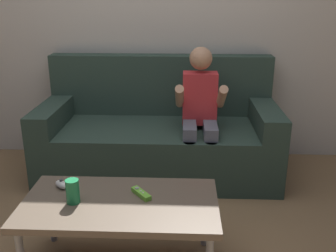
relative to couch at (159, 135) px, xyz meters
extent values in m
cube|color=beige|center=(-0.11, 0.39, 0.95)|extent=(4.46, 0.05, 2.50)
cube|color=#2D4238|center=(0.00, -0.06, -0.10)|extent=(1.80, 0.80, 0.40)
cube|color=#2D4238|center=(0.00, 0.26, 0.35)|extent=(1.80, 0.16, 0.49)
cube|color=#2D4238|center=(-0.81, -0.06, 0.18)|extent=(0.18, 0.80, 0.16)
cube|color=#2D4238|center=(0.81, -0.06, 0.18)|extent=(0.18, 0.80, 0.16)
cylinder|color=slate|center=(0.24, -0.41, -0.10)|extent=(0.08, 0.08, 0.40)
cylinder|color=slate|center=(0.38, -0.41, -0.10)|extent=(0.08, 0.08, 0.40)
cube|color=slate|center=(0.24, -0.25, 0.14)|extent=(0.10, 0.31, 0.10)
cube|color=slate|center=(0.38, -0.25, 0.14)|extent=(0.10, 0.31, 0.10)
cube|color=red|center=(0.31, -0.10, 0.33)|extent=(0.25, 0.15, 0.38)
cylinder|color=tan|center=(0.16, -0.24, 0.38)|extent=(0.06, 0.28, 0.22)
cylinder|color=tan|center=(0.46, -0.24, 0.38)|extent=(0.06, 0.28, 0.22)
sphere|color=tan|center=(0.31, -0.10, 0.62)|extent=(0.16, 0.16, 0.16)
cube|color=brown|center=(-0.12, -1.19, 0.07)|extent=(0.97, 0.52, 0.04)
cylinder|color=gray|center=(-0.55, -0.98, -0.12)|extent=(0.04, 0.04, 0.36)
cylinder|color=gray|center=(0.32, -0.98, -0.12)|extent=(0.04, 0.04, 0.36)
cube|color=#72C638|center=(-0.02, -1.14, 0.10)|extent=(0.11, 0.13, 0.02)
cylinder|color=#99999E|center=(-0.04, -1.11, 0.12)|extent=(0.02, 0.02, 0.00)
cylinder|color=silver|center=(-0.02, -1.13, 0.12)|extent=(0.01, 0.01, 0.00)
cylinder|color=silver|center=(-0.01, -1.15, 0.12)|extent=(0.01, 0.01, 0.00)
ellipsoid|color=white|center=(-0.44, -1.07, 0.11)|extent=(0.10, 0.09, 0.04)
cylinder|color=#4C4C51|center=(-0.44, -1.07, 0.14)|extent=(0.02, 0.02, 0.01)
cylinder|color=#1E7F47|center=(-0.34, -1.22, 0.15)|extent=(0.07, 0.07, 0.12)
camera|label=1|loc=(0.20, -2.88, 1.07)|focal=41.50mm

